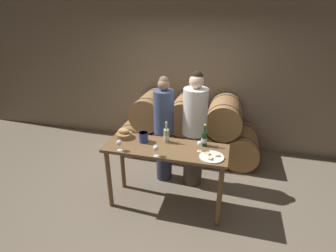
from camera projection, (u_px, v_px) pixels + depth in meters
name	position (u px, v px, depth m)	size (l,w,h in m)	color
ground_plane	(166.00, 204.00, 3.76)	(10.00, 10.00, 0.00)	#726654
stone_wall_back	(194.00, 65.00, 4.92)	(10.00, 0.12, 3.20)	#7F705B
barrel_stack	(187.00, 128.00, 4.86)	(2.63, 0.87, 1.16)	#9E7042
tasting_table	(166.00, 157.00, 3.45)	(1.60, 0.57, 0.93)	brown
person_left	(164.00, 130.00, 4.01)	(0.30, 0.30, 1.70)	#2D334C
person_right	(194.00, 130.00, 3.88)	(0.36, 0.36, 1.80)	#4C4238
wine_bottle_red	(204.00, 139.00, 3.38)	(0.08, 0.08, 0.30)	#193819
wine_bottle_white	(166.00, 136.00, 3.48)	(0.08, 0.08, 0.29)	#ADBC7F
blue_crock	(144.00, 137.00, 3.49)	(0.13, 0.13, 0.14)	navy
bread_basket	(124.00, 134.00, 3.62)	(0.22, 0.22, 0.14)	olive
cheese_plate	(212.00, 157.00, 3.14)	(0.30, 0.30, 0.04)	white
wine_glass_far_left	(119.00, 143.00, 3.26)	(0.07, 0.07, 0.15)	white
wine_glass_left	(156.00, 148.00, 3.14)	(0.07, 0.07, 0.15)	white
wine_glass_center	(200.00, 144.00, 3.24)	(0.07, 0.07, 0.15)	white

